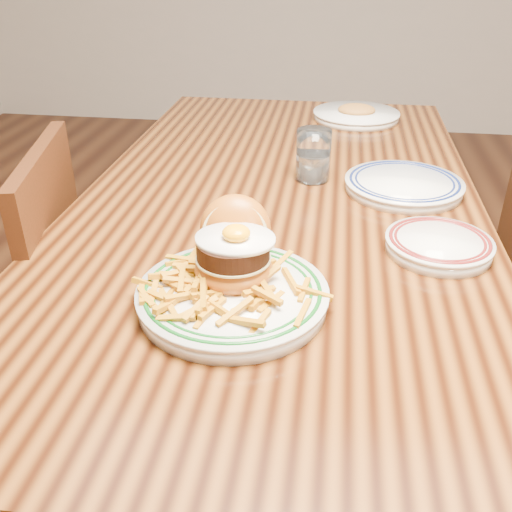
# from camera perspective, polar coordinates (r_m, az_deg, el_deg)

# --- Properties ---
(floor) EXTENTS (6.00, 6.00, 0.00)m
(floor) POSITION_cam_1_polar(r_m,az_deg,el_deg) (1.68, 1.82, -18.13)
(floor) COLOR black
(floor) RESTS_ON ground
(table) EXTENTS (0.85, 1.60, 0.75)m
(table) POSITION_cam_1_polar(r_m,az_deg,el_deg) (1.27, 2.29, 2.36)
(table) COLOR black
(table) RESTS_ON floor
(chair_left) EXTENTS (0.49, 0.49, 0.88)m
(chair_left) POSITION_cam_1_polar(r_m,az_deg,el_deg) (1.41, -22.76, -6.38)
(chair_left) COLOR #3E190C
(chair_left) RESTS_ON floor
(main_plate) EXTENTS (0.29, 0.30, 0.14)m
(main_plate) POSITION_cam_1_polar(r_m,az_deg,el_deg) (0.87, -2.31, -2.15)
(main_plate) COLOR silver
(main_plate) RESTS_ON table
(side_plate) EXTENTS (0.19, 0.19, 0.03)m
(side_plate) POSITION_cam_1_polar(r_m,az_deg,el_deg) (1.05, 17.82, 1.16)
(side_plate) COLOR silver
(side_plate) RESTS_ON table
(rear_plate) EXTENTS (0.26, 0.26, 0.03)m
(rear_plate) POSITION_cam_1_polar(r_m,az_deg,el_deg) (1.29, 14.56, 6.95)
(rear_plate) COLOR silver
(rear_plate) RESTS_ON table
(water_glass) EXTENTS (0.08, 0.08, 0.12)m
(water_glass) POSITION_cam_1_polar(r_m,az_deg,el_deg) (1.31, 5.74, 9.71)
(water_glass) COLOR white
(water_glass) RESTS_ON table
(far_plate) EXTENTS (0.26, 0.26, 0.05)m
(far_plate) POSITION_cam_1_polar(r_m,az_deg,el_deg) (1.79, 9.99, 13.76)
(far_plate) COLOR silver
(far_plate) RESTS_ON table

